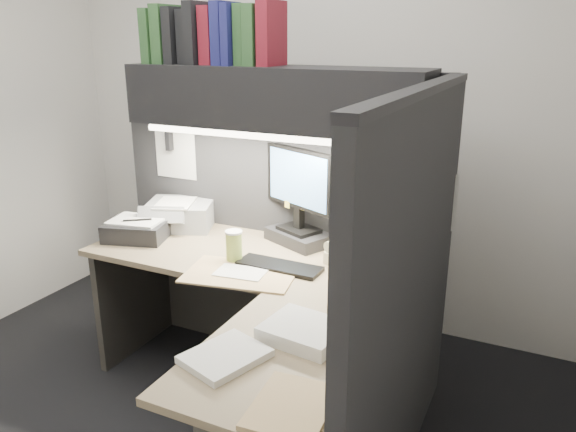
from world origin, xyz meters
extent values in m
cube|color=white|center=(0.00, 1.50, 1.35)|extent=(3.50, 0.04, 2.70)
cube|color=black|center=(0.03, 0.93, 0.80)|extent=(1.90, 0.06, 1.60)
cube|color=black|center=(0.98, 0.18, 0.80)|extent=(0.06, 1.50, 1.60)
cube|color=#817252|center=(0.10, 0.56, 0.71)|extent=(1.70, 0.68, 0.03)
cube|color=#817252|center=(0.65, -0.21, 0.71)|extent=(0.60, 0.85, 0.03)
cube|color=#2E2B29|center=(0.10, 0.86, 0.35)|extent=(1.61, 0.02, 0.70)
cube|color=#2E2B29|center=(-0.70, 0.56, 0.35)|extent=(0.04, 0.61, 0.70)
cube|color=black|center=(0.12, 0.75, 1.50)|extent=(1.55, 0.34, 0.30)
cylinder|color=white|center=(0.12, 0.61, 1.33)|extent=(1.32, 0.04, 0.04)
cube|color=black|center=(0.24, 0.82, 0.76)|extent=(0.40, 0.33, 0.07)
cube|color=black|center=(0.24, 0.82, 0.87)|extent=(0.06, 0.05, 0.11)
cube|color=black|center=(0.24, 0.82, 1.09)|extent=(0.45, 0.23, 0.31)
cube|color=#659EDE|center=(0.24, 0.80, 1.09)|extent=(0.40, 0.18, 0.28)
cube|color=black|center=(0.30, 0.46, 0.74)|extent=(0.42, 0.14, 0.02)
cube|color=navy|center=(0.77, 0.41, 0.73)|extent=(0.25, 0.23, 0.00)
ellipsoid|color=black|center=(0.78, 0.40, 0.75)|extent=(0.08, 0.10, 0.03)
cube|color=beige|center=(0.63, 0.66, 0.78)|extent=(0.33, 0.33, 0.10)
cylinder|color=#AFB649|center=(0.06, 0.45, 0.80)|extent=(0.10, 0.10, 0.15)
cube|color=gray|center=(-0.50, 0.77, 0.80)|extent=(0.46, 0.43, 0.15)
cube|color=black|center=(-0.59, 0.50, 0.78)|extent=(0.39, 0.35, 0.10)
cube|color=tan|center=(0.17, 0.32, 0.73)|extent=(0.56, 0.42, 0.01)
cube|color=white|center=(0.67, -0.08, 0.76)|extent=(0.31, 0.27, 0.05)
cube|color=white|center=(0.49, -0.33, 0.74)|extent=(0.29, 0.32, 0.03)
cube|color=tan|center=(0.81, -0.47, 0.74)|extent=(0.25, 0.31, 0.02)
cube|color=#284D26|center=(-0.55, 0.73, 1.79)|extent=(0.05, 0.22, 0.27)
cube|color=#284D26|center=(-0.49, 0.74, 1.80)|extent=(0.07, 0.22, 0.29)
cube|color=black|center=(-0.41, 0.74, 1.79)|extent=(0.06, 0.22, 0.28)
cube|color=black|center=(-0.35, 0.77, 1.78)|extent=(0.06, 0.22, 0.27)
cube|color=black|center=(-0.28, 0.73, 1.80)|extent=(0.06, 0.22, 0.30)
cube|color=maroon|center=(-0.21, 0.76, 1.79)|extent=(0.07, 0.22, 0.28)
cube|color=navy|center=(-0.13, 0.75, 1.80)|extent=(0.06, 0.22, 0.30)
cube|color=navy|center=(-0.07, 0.73, 1.79)|extent=(0.04, 0.22, 0.29)
cube|color=#284D26|center=(-0.02, 0.76, 1.79)|extent=(0.05, 0.22, 0.29)
cube|color=#284D26|center=(0.04, 0.75, 1.79)|extent=(0.06, 0.22, 0.28)
cube|color=maroon|center=(0.12, 0.76, 1.80)|extent=(0.06, 0.22, 0.30)
cube|color=white|center=(0.70, 0.90, 1.05)|extent=(0.21, 0.00, 0.28)
cube|color=white|center=(0.92, 0.90, 1.03)|extent=(0.21, 0.00, 0.28)
cube|color=white|center=(-0.60, 0.90, 1.15)|extent=(0.28, 0.00, 0.34)
cube|color=black|center=(0.95, 0.04, 1.02)|extent=(0.00, 0.18, 0.22)
cube|color=white|center=(0.95, -0.31, 0.95)|extent=(0.00, 0.21, 0.28)
camera|label=1|loc=(1.41, -1.75, 1.79)|focal=35.00mm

